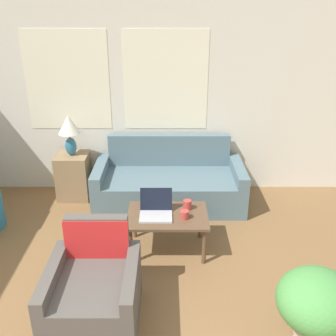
# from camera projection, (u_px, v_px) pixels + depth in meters

# --- Properties ---
(wall_back) EXTENTS (6.18, 0.06, 2.60)m
(wall_back) POSITION_uv_depth(u_px,v_px,m) (123.00, 99.00, 5.27)
(wall_back) COLOR silver
(wall_back) RESTS_ON ground_plane
(couch) EXTENTS (1.94, 0.90, 0.84)m
(couch) POSITION_uv_depth(u_px,v_px,m) (169.00, 184.00, 5.27)
(couch) COLOR slate
(couch) RESTS_ON ground_plane
(armchair) EXTENTS (0.74, 0.81, 0.83)m
(armchair) POSITION_uv_depth(u_px,v_px,m) (94.00, 294.00, 3.30)
(armchair) COLOR #514C47
(armchair) RESTS_ON ground_plane
(side_table) EXTENTS (0.43, 0.43, 0.62)m
(side_table) POSITION_uv_depth(u_px,v_px,m) (73.00, 176.00, 5.37)
(side_table) COLOR #937551
(side_table) RESTS_ON ground_plane
(table_lamp) EXTENTS (0.28, 0.28, 0.55)m
(table_lamp) POSITION_uv_depth(u_px,v_px,m) (69.00, 129.00, 5.11)
(table_lamp) COLOR teal
(table_lamp) RESTS_ON side_table
(coffee_table) EXTENTS (0.85, 0.59, 0.44)m
(coffee_table) POSITION_uv_depth(u_px,v_px,m) (167.00, 219.00, 4.19)
(coffee_table) COLOR brown
(coffee_table) RESTS_ON ground_plane
(laptop) EXTENTS (0.34, 0.31, 0.26)m
(laptop) POSITION_uv_depth(u_px,v_px,m) (156.00, 210.00, 4.14)
(laptop) COLOR #B7B7BC
(laptop) RESTS_ON coffee_table
(cup_navy) EXTENTS (0.09, 0.09, 0.09)m
(cup_navy) POSITION_uv_depth(u_px,v_px,m) (184.00, 215.00, 4.08)
(cup_navy) COLOR #B23D38
(cup_navy) RESTS_ON coffee_table
(cup_yellow) EXTENTS (0.09, 0.09, 0.10)m
(cup_yellow) POSITION_uv_depth(u_px,v_px,m) (187.00, 205.00, 4.26)
(cup_yellow) COLOR #B23D38
(cup_yellow) RESTS_ON coffee_table
(potted_plant) EXTENTS (0.62, 0.62, 0.69)m
(potted_plant) POSITION_uv_depth(u_px,v_px,m) (317.00, 304.00, 2.96)
(potted_plant) COLOR #BCB2A3
(potted_plant) RESTS_ON ground_plane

